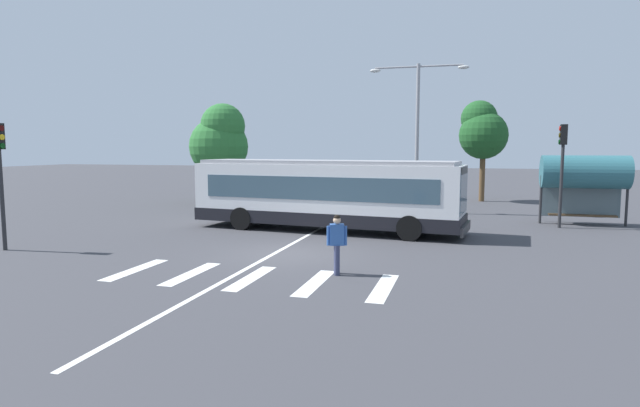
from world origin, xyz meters
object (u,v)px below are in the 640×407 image
object	(u,v)px
traffic_light_near_corner	(0,165)
twin_arm_street_lamp	(417,120)
parked_car_teal	(320,193)
background_tree_left	(220,141)
background_tree_right	(482,131)
traffic_light_far_corner	(562,159)
bus_stop_shelter	(584,173)
pedestrian_crossing_street	(337,241)
city_transit_bus	(326,194)
parked_car_silver	(362,194)
parked_car_black	(405,195)

from	to	relation	value
traffic_light_near_corner	twin_arm_street_lamp	xyz separation A→B (m)	(12.94, 14.69, 2.12)
parked_car_teal	background_tree_left	distance (m)	7.22
background_tree_left	parked_car_teal	bearing A→B (deg)	10.20
parked_car_teal	background_tree_right	xyz separation A→B (m)	(9.83, 5.11, 3.98)
traffic_light_far_corner	parked_car_teal	bearing A→B (deg)	154.06
parked_car_teal	traffic_light_near_corner	size ratio (longest dim) A/B	1.05
bus_stop_shelter	background_tree_right	bearing A→B (deg)	113.22
pedestrian_crossing_street	bus_stop_shelter	size ratio (longest dim) A/B	0.45
parked_car_teal	twin_arm_street_lamp	bearing A→B (deg)	-22.30
twin_arm_street_lamp	background_tree_right	distance (m)	8.48
city_transit_bus	bus_stop_shelter	xyz separation A→B (m)	(11.13, 4.91, 0.83)
pedestrian_crossing_street	background_tree_left	size ratio (longest dim) A/B	0.27
city_transit_bus	bus_stop_shelter	bearing A→B (deg)	23.82
background_tree_left	twin_arm_street_lamp	bearing A→B (deg)	-6.46
parked_car_silver	traffic_light_near_corner	bearing A→B (deg)	-118.95
traffic_light_far_corner	background_tree_left	world-z (taller)	background_tree_left
city_transit_bus	background_tree_right	xyz separation A→B (m)	(6.77, 15.07, 3.16)
pedestrian_crossing_street	bus_stop_shelter	world-z (taller)	bus_stop_shelter
background_tree_left	background_tree_right	xyz separation A→B (m)	(16.16, 6.25, 0.69)
parked_car_teal	background_tree_left	size ratio (longest dim) A/B	0.73
traffic_light_near_corner	pedestrian_crossing_street	bearing A→B (deg)	-1.31
parked_car_teal	traffic_light_far_corner	distance (m)	14.66
parked_car_black	pedestrian_crossing_street	bearing A→B (deg)	-89.89
parked_car_black	twin_arm_street_lamp	bearing A→B (deg)	-69.84
pedestrian_crossing_street	parked_car_black	size ratio (longest dim) A/B	0.37
twin_arm_street_lamp	traffic_light_far_corner	bearing A→B (deg)	-29.11
parked_car_silver	parked_car_teal	bearing A→B (deg)	175.84
traffic_light_far_corner	background_tree_right	distance (m)	11.99
twin_arm_street_lamp	pedestrian_crossing_street	bearing A→B (deg)	-93.08
traffic_light_near_corner	bus_stop_shelter	distance (m)	24.20
parked_car_teal	background_tree_right	distance (m)	11.78
traffic_light_far_corner	background_tree_left	bearing A→B (deg)	164.98
bus_stop_shelter	background_tree_left	xyz separation A→B (m)	(-20.52, 3.90, 1.64)
parked_car_silver	traffic_light_near_corner	world-z (taller)	traffic_light_near_corner
pedestrian_crossing_street	traffic_light_near_corner	xyz separation A→B (m)	(-12.14, 0.28, 2.03)
traffic_light_near_corner	parked_car_silver	bearing A→B (deg)	61.05
parked_car_teal	parked_car_black	bearing A→B (deg)	-2.92
traffic_light_near_corner	background_tree_left	world-z (taller)	background_tree_left
parked_car_teal	background_tree_right	bearing A→B (deg)	27.48
traffic_light_near_corner	parked_car_teal	bearing A→B (deg)	68.80
twin_arm_street_lamp	parked_car_teal	bearing A→B (deg)	157.70
traffic_light_far_corner	parked_car_silver	bearing A→B (deg)	149.17
city_transit_bus	traffic_light_far_corner	distance (m)	10.70
background_tree_right	parked_car_silver	bearing A→B (deg)	-143.15
pedestrian_crossing_street	background_tree_right	distance (m)	23.38
twin_arm_street_lamp	background_tree_left	size ratio (longest dim) A/B	1.27
pedestrian_crossing_street	twin_arm_street_lamp	bearing A→B (deg)	86.92
parked_car_silver	bus_stop_shelter	xyz separation A→B (m)	(11.45, -4.84, 1.65)
traffic_light_near_corner	traffic_light_far_corner	world-z (taller)	traffic_light_far_corner
pedestrian_crossing_street	traffic_light_near_corner	distance (m)	12.31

